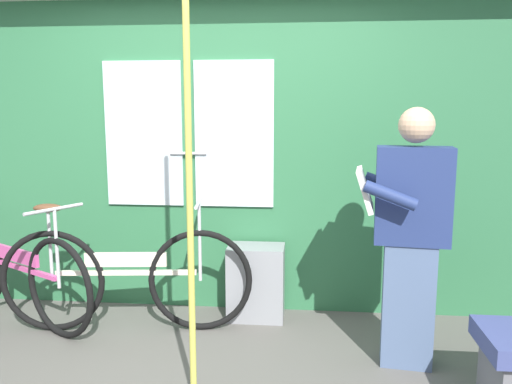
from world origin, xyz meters
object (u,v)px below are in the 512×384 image
(bicycle_leaning_behind, at_px, (15,271))
(trash_bin_by_wall, at_px, (256,282))
(handrail_pole, at_px, (189,184))
(bicycle_near_door, at_px, (125,278))
(passenger_reading_newspaper, at_px, (409,233))

(bicycle_leaning_behind, bearing_deg, trash_bin_by_wall, 35.39)
(trash_bin_by_wall, bearing_deg, handrail_pole, -102.36)
(bicycle_near_door, height_order, handrail_pole, handrail_pole)
(bicycle_near_door, bearing_deg, handrail_pole, -56.55)
(bicycle_leaning_behind, distance_m, trash_bin_by_wall, 1.80)
(bicycle_near_door, relative_size, handrail_pole, 0.75)
(bicycle_near_door, bearing_deg, trash_bin_by_wall, 12.82)
(bicycle_near_door, height_order, passenger_reading_newspaper, passenger_reading_newspaper)
(passenger_reading_newspaper, relative_size, trash_bin_by_wall, 2.83)
(bicycle_near_door, distance_m, trash_bin_by_wall, 0.96)
(trash_bin_by_wall, bearing_deg, passenger_reading_newspaper, -32.19)
(bicycle_leaning_behind, xyz_separation_m, handrail_pole, (1.55, -0.90, 0.81))
(passenger_reading_newspaper, height_order, trash_bin_by_wall, passenger_reading_newspaper)
(passenger_reading_newspaper, bearing_deg, trash_bin_by_wall, -25.55)
(bicycle_near_door, height_order, bicycle_leaning_behind, bicycle_near_door)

